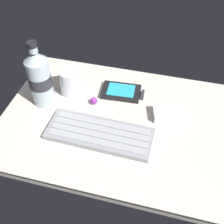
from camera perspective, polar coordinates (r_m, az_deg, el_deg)
ground_plane at (r=81.96cm, az=-0.04°, el=-2.05°), size 64.00×48.00×2.80cm
keyboard at (r=76.87cm, az=-2.56°, el=-4.39°), size 29.26×11.71×1.70cm
handheld_device at (r=88.74cm, az=2.27°, el=4.09°), size 13.13×8.34×1.50cm
juice_cup at (r=88.10cm, az=-8.51°, el=5.91°), size 6.40×6.40×8.50cm
water_bottle at (r=83.39cm, az=-14.49°, el=6.68°), size 6.73×6.73×20.80cm
charger_block at (r=82.76cm, az=10.77°, el=-0.28°), size 8.22×7.23×2.40cm
trackball_mouse at (r=85.38cm, az=-3.72°, el=2.30°), size 2.20×2.20×2.20cm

